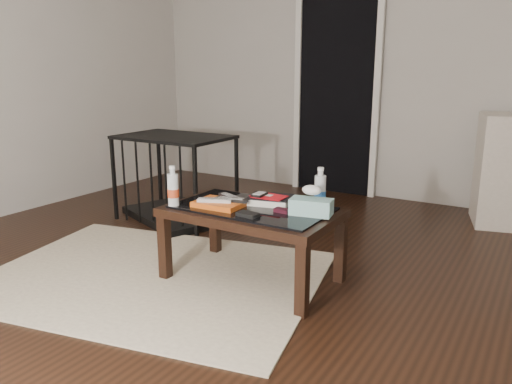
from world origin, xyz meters
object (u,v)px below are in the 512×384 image
coffee_table (252,217)px  water_bottle_left (173,186)px  pet_crate (176,192)px  textbook (270,200)px  tissue_box (311,207)px  water_bottle_right (320,188)px

coffee_table → water_bottle_left: size_ratio=4.20×
coffee_table → pet_crate: pet_crate is taller
coffee_table → pet_crate: 1.44m
pet_crate → textbook: bearing=-5.6°
tissue_box → pet_crate: bearing=145.3°
pet_crate → tissue_box: 1.76m
textbook → water_bottle_right: bearing=1.7°
coffee_table → pet_crate: bearing=148.4°
textbook → water_bottle_right: water_bottle_right is taller
water_bottle_right → tissue_box: bearing=-82.8°
pet_crate → tissue_box: pet_crate is taller
coffee_table → textbook: size_ratio=4.00×
coffee_table → tissue_box: size_ratio=4.35×
textbook → water_bottle_left: (-0.47, -0.33, 0.10)m
coffee_table → tissue_box: tissue_box is taller
pet_crate → water_bottle_left: size_ratio=4.43×
coffee_table → tissue_box: (0.37, 0.03, 0.11)m
coffee_table → textbook: textbook is taller
water_bottle_right → coffee_table: bearing=-151.1°
water_bottle_left → textbook: bearing=35.0°
water_bottle_right → pet_crate: bearing=160.3°
pet_crate → water_bottle_left: (0.81, -0.96, 0.35)m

